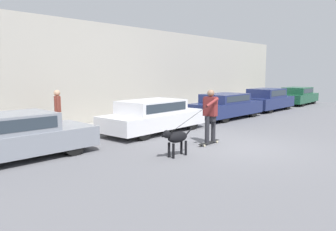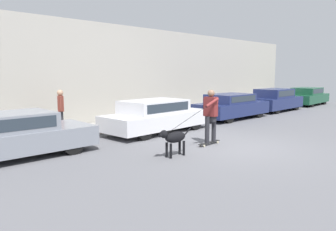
% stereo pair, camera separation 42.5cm
% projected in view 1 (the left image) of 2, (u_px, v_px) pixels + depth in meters
% --- Properties ---
extents(ground_plane, '(36.00, 36.00, 0.00)m').
position_uv_depth(ground_plane, '(236.00, 147.00, 10.26)').
color(ground_plane, slate).
extents(back_wall, '(32.00, 0.30, 4.46)m').
position_uv_depth(back_wall, '(101.00, 74.00, 14.57)').
color(back_wall, '#ADA89E').
rests_on(back_wall, ground_plane).
extents(sidewalk_curb, '(30.00, 1.97, 0.14)m').
position_uv_depth(sidewalk_curb, '(118.00, 125.00, 14.09)').
color(sidewalk_curb, gray).
rests_on(sidewalk_curb, ground_plane).
extents(parked_car_0, '(4.29, 1.93, 1.24)m').
position_uv_depth(parked_car_0, '(12.00, 137.00, 8.71)').
color(parked_car_0, black).
rests_on(parked_car_0, ground_plane).
extents(parked_car_1, '(4.54, 1.87, 1.26)m').
position_uv_depth(parked_car_1, '(154.00, 116.00, 12.66)').
color(parked_car_1, black).
rests_on(parked_car_1, ground_plane).
extents(parked_car_2, '(4.31, 1.83, 1.25)m').
position_uv_depth(parked_car_2, '(226.00, 106.00, 16.48)').
color(parked_car_2, black).
rests_on(parked_car_2, ground_plane).
extents(parked_car_3, '(4.01, 1.74, 1.33)m').
position_uv_depth(parked_car_3, '(267.00, 100.00, 19.87)').
color(parked_car_3, black).
rests_on(parked_car_3, ground_plane).
extents(parked_car_4, '(4.02, 1.80, 1.24)m').
position_uv_depth(parked_car_4, '(298.00, 96.00, 23.48)').
color(parked_car_4, black).
rests_on(parked_car_4, ground_plane).
extents(dog, '(1.19, 0.35, 0.79)m').
position_uv_depth(dog, '(176.00, 138.00, 9.02)').
color(dog, black).
rests_on(dog, ground_plane).
extents(skateboarder, '(2.76, 0.59, 1.77)m').
position_uv_depth(skateboarder, '(210.00, 113.00, 10.50)').
color(skateboarder, beige).
rests_on(skateboarder, ground_plane).
extents(pedestrian_with_bag, '(0.41, 0.67, 1.55)m').
position_uv_depth(pedestrian_with_bag, '(58.00, 109.00, 11.84)').
color(pedestrian_with_bag, '#28282D').
rests_on(pedestrian_with_bag, sidewalk_curb).
extents(fire_hydrant, '(0.18, 0.18, 0.77)m').
position_uv_depth(fire_hydrant, '(273.00, 100.00, 22.47)').
color(fire_hydrant, '#4C5156').
rests_on(fire_hydrant, ground_plane).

